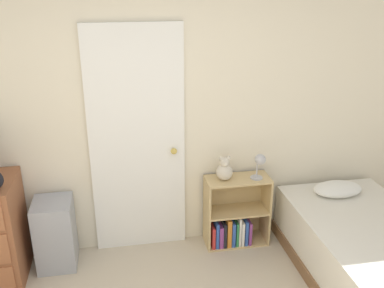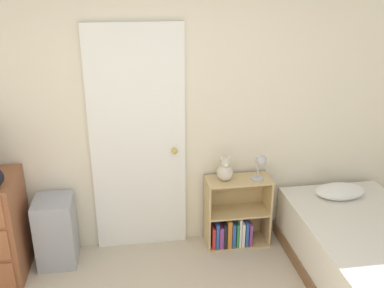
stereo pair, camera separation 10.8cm
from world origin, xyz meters
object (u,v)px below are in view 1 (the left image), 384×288
Objects in this scene: storage_bin at (55,233)px; desk_lamp at (260,162)px; teddy_bear at (224,170)px; bed at (376,262)px; bookshelf at (233,219)px.

storage_bin is 2.57× the size of desk_lamp.
storage_bin is 2.71× the size of teddy_bear.
storage_bin is 1.90m from desk_lamp.
bed is (1.05, -0.85, -0.52)m from teddy_bear.
teddy_bear is at bearing 172.80° from desk_lamp.
bookshelf is 1.27m from bed.
bookshelf is at bearing 138.38° from bed.
desk_lamp reaches higher than bed.
bookshelf is 2.95× the size of teddy_bear.
bookshelf is 0.53m from teddy_bear.
storage_bin is 2.69m from bed.
desk_lamp is (0.31, -0.04, 0.07)m from teddy_bear.
desk_lamp is at bearing -7.20° from teddy_bear.
teddy_bear reaches higher than bookshelf.
bookshelf reaches higher than bed.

